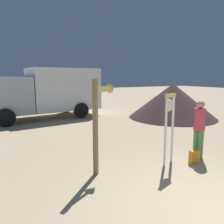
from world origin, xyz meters
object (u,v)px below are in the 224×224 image
at_px(box_truck_near, 52,91).
at_px(backpack, 194,157).
at_px(arrow_sign, 102,110).
at_px(box_truck_far, 66,85).
at_px(person_near_clock, 199,126).
at_px(standing_clock, 169,122).
at_px(dome_tent, 172,101).

bearing_deg(box_truck_near, backpack, -78.81).
height_order(arrow_sign, box_truck_far, box_truck_far).
xyz_separation_m(person_near_clock, box_truck_far, (1.23, 18.09, 0.63)).
distance_m(arrow_sign, person_near_clock, 3.19).
bearing_deg(box_truck_far, box_truck_near, -111.56).
relative_size(arrow_sign, person_near_clock, 1.37).
height_order(standing_clock, dome_tent, dome_tent).
xyz_separation_m(standing_clock, box_truck_far, (2.44, 18.05, 0.39)).
bearing_deg(dome_tent, box_truck_far, 102.30).
height_order(person_near_clock, backpack, person_near_clock).
xyz_separation_m(arrow_sign, person_near_clock, (3.08, -0.53, -0.65)).
xyz_separation_m(person_near_clock, box_truck_near, (-2.35, 9.02, 0.63)).
bearing_deg(arrow_sign, box_truck_near, 85.09).
height_order(backpack, box_truck_far, box_truck_far).
relative_size(arrow_sign, backpack, 6.38).
distance_m(person_near_clock, dome_tent, 6.71).
relative_size(backpack, box_truck_near, 0.06).
height_order(standing_clock, arrow_sign, arrow_sign).
height_order(arrow_sign, person_near_clock, arrow_sign).
height_order(standing_clock, person_near_clock, standing_clock).
height_order(standing_clock, box_truck_far, box_truck_far).
xyz_separation_m(standing_clock, person_near_clock, (1.20, -0.04, -0.25)).
bearing_deg(backpack, dome_tent, 51.59).
distance_m(person_near_clock, box_truck_far, 18.14).
bearing_deg(arrow_sign, standing_clock, -14.73).
bearing_deg(box_truck_far, arrow_sign, -103.80).
relative_size(person_near_clock, box_truck_far, 0.27).
relative_size(person_near_clock, box_truck_near, 0.28).
xyz_separation_m(standing_clock, arrow_sign, (-1.88, 0.49, 0.40)).
bearing_deg(backpack, box_truck_far, 84.60).
xyz_separation_m(person_near_clock, dome_tent, (4.00, 5.38, 0.04)).
distance_m(backpack, dome_tent, 7.31).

